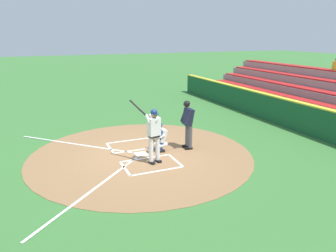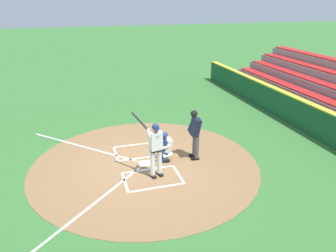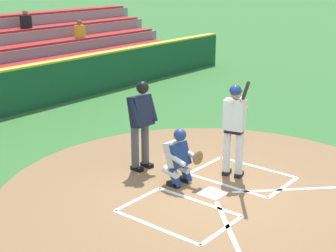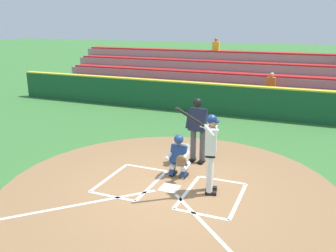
% 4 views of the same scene
% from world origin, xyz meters
% --- Properties ---
extents(ground_plane, '(120.00, 120.00, 0.00)m').
position_xyz_m(ground_plane, '(0.00, 0.00, 0.00)').
color(ground_plane, '#387033').
extents(dirt_circle, '(8.00, 8.00, 0.01)m').
position_xyz_m(dirt_circle, '(0.00, 0.00, 0.01)').
color(dirt_circle, olive).
rests_on(dirt_circle, ground).
extents(home_plate_and_chalk, '(7.93, 4.91, 0.01)m').
position_xyz_m(home_plate_and_chalk, '(0.00, 0.88, 0.01)').
color(home_plate_and_chalk, white).
rests_on(home_plate_and_chalk, dirt_circle).
extents(batter, '(0.85, 0.87, 2.13)m').
position_xyz_m(batter, '(-0.93, -0.15, 1.10)').
color(batter, white).
rests_on(batter, ground).
extents(catcher, '(0.59, 0.63, 1.13)m').
position_xyz_m(catcher, '(0.04, -0.75, 0.59)').
color(catcher, black).
rests_on(catcher, ground).
extents(plate_umpire, '(0.60, 0.45, 1.86)m').
position_xyz_m(plate_umpire, '(-0.09, -1.83, 1.08)').
color(plate_umpire, '#4C4C51').
rests_on(plate_umpire, ground).
extents(baseball, '(0.07, 0.07, 0.07)m').
position_xyz_m(baseball, '(-0.11, -0.62, 0.04)').
color(baseball, white).
rests_on(baseball, ground).
extents(backstop_wall, '(22.00, 0.36, 1.31)m').
position_xyz_m(backstop_wall, '(0.00, -7.50, 0.65)').
color(backstop_wall, '#19512D').
rests_on(backstop_wall, ground).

